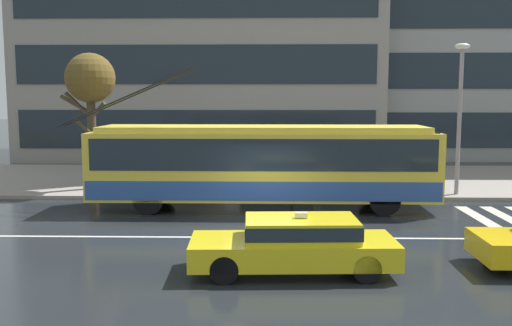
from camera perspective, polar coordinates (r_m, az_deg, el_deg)
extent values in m
plane|color=#21262A|center=(17.27, 0.90, -6.59)|extent=(160.00, 160.00, 0.00)
cube|color=gray|center=(26.65, 1.04, -1.68)|extent=(80.00, 10.00, 0.14)
cube|color=beige|center=(19.79, 22.06, -5.35)|extent=(0.44, 4.40, 0.01)
cube|color=beige|center=(20.13, 24.47, -5.27)|extent=(0.44, 4.40, 0.01)
cube|color=silver|center=(16.10, 0.87, -7.57)|extent=(72.00, 0.14, 0.01)
cube|color=yellow|center=(19.90, 0.70, -0.16)|extent=(12.11, 2.57, 2.34)
cube|color=yellow|center=(19.79, 0.70, 3.49)|extent=(11.38, 2.32, 0.20)
cube|color=#1E2833|center=(19.85, 0.70, 1.18)|extent=(11.62, 2.60, 1.08)
cube|color=#2F54A0|center=(20.01, 0.69, -2.29)|extent=(11.99, 2.60, 0.66)
cube|color=#1E2833|center=(20.65, 17.58, 1.08)|extent=(0.13, 2.20, 1.17)
cube|color=black|center=(20.56, 17.24, 2.75)|extent=(0.17, 1.90, 0.28)
cylinder|color=black|center=(20.74, -12.71, 6.52)|extent=(4.76, 0.09, 2.06)
cylinder|color=black|center=(20.07, -13.21, 6.50)|extent=(4.76, 0.09, 2.06)
cylinder|color=black|center=(21.48, 11.79, -2.66)|extent=(1.04, 0.31, 1.04)
cylinder|color=black|center=(19.35, 12.93, -3.73)|extent=(1.04, 0.31, 1.04)
cylinder|color=black|center=(21.56, -9.61, -2.58)|extent=(1.04, 0.31, 1.04)
cylinder|color=black|center=(19.43, -10.87, -3.64)|extent=(1.04, 0.31, 1.04)
cube|color=yellow|center=(12.94, 3.75, -8.87)|extent=(4.71, 1.93, 0.55)
cube|color=yellow|center=(12.83, 4.60, -6.64)|extent=(2.57, 1.60, 0.48)
cube|color=#1E2833|center=(12.82, 4.60, -6.54)|extent=(2.61, 1.62, 0.31)
cube|color=silver|center=(12.76, 4.61, -5.29)|extent=(0.29, 0.17, 0.12)
cylinder|color=black|center=(12.22, -3.25, -10.78)|extent=(0.63, 0.23, 0.62)
cylinder|color=black|center=(13.70, -3.01, -8.84)|extent=(0.63, 0.23, 0.62)
cylinder|color=black|center=(12.49, 11.18, -10.52)|extent=(0.63, 0.23, 0.62)
cylinder|color=black|center=(13.93, 9.83, -8.66)|extent=(0.63, 0.23, 0.62)
cylinder|color=black|center=(15.20, 23.29, -7.82)|extent=(0.62, 0.21, 0.62)
cylinder|color=gray|center=(22.34, -1.98, 0.16)|extent=(0.08, 0.08, 2.56)
cylinder|color=gray|center=(22.85, -11.27, 0.18)|extent=(0.08, 0.08, 2.56)
cylinder|color=gray|center=(23.91, -1.77, 0.60)|extent=(0.08, 0.08, 2.56)
cylinder|color=gray|center=(24.39, -10.46, 0.61)|extent=(0.08, 0.08, 2.56)
cube|color=#99ADB2|center=(24.08, -6.16, 0.73)|extent=(3.51, 0.04, 2.05)
cube|color=#B2B2B7|center=(23.19, -6.45, 3.64)|extent=(3.99, 1.89, 0.08)
cube|color=brown|center=(23.79, -6.25, -1.48)|extent=(2.58, 0.36, 0.08)
cylinder|color=black|center=(23.52, 12.87, -1.73)|extent=(0.14, 0.14, 0.88)
cylinder|color=black|center=(23.36, 12.92, -1.79)|extent=(0.14, 0.14, 0.88)
cylinder|color=gray|center=(23.34, 12.95, 0.05)|extent=(0.39, 0.39, 0.62)
sphere|color=tan|center=(23.30, 12.97, 1.08)|extent=(0.22, 0.22, 0.22)
cone|color=#258946|center=(23.39, 12.96, 1.82)|extent=(1.42, 1.42, 0.32)
cylinder|color=#333333|center=(23.44, 12.92, 0.49)|extent=(0.02, 0.02, 0.77)
cylinder|color=#18252F|center=(23.21, 3.72, -1.80)|extent=(0.14, 0.14, 0.79)
cylinder|color=#18252F|center=(23.05, 3.75, -1.86)|extent=(0.14, 0.14, 0.79)
cylinder|color=navy|center=(23.04, 3.75, -0.16)|extent=(0.36, 0.36, 0.57)
sphere|color=tan|center=(22.99, 3.76, 0.82)|extent=(0.22, 0.22, 0.22)
cone|color=gold|center=(23.08, 3.75, 1.58)|extent=(1.34, 1.34, 0.26)
cylinder|color=#333333|center=(23.13, 3.74, 0.33)|extent=(0.02, 0.02, 0.75)
cylinder|color=#4B4D4B|center=(23.97, 6.05, -1.52)|extent=(0.14, 0.14, 0.81)
cylinder|color=#4B4D4B|center=(24.06, 6.36, -1.49)|extent=(0.14, 0.14, 0.81)
cylinder|color=gray|center=(23.92, 6.23, 0.20)|extent=(0.49, 0.49, 0.62)
sphere|color=tan|center=(23.88, 6.24, 1.20)|extent=(0.22, 0.22, 0.22)
cone|color=#CD2B68|center=(23.78, 6.02, 1.88)|extent=(1.39, 1.39, 0.28)
cylinder|color=#333333|center=(23.83, 6.00, 0.62)|extent=(0.02, 0.02, 0.77)
cylinder|color=gray|center=(23.38, 19.93, 3.86)|extent=(0.16, 0.16, 5.65)
ellipsoid|color=silver|center=(23.44, 20.23, 11.06)|extent=(0.60, 0.32, 0.24)
cylinder|color=#4E3E2E|center=(24.35, -16.29, 2.16)|extent=(0.35, 0.35, 4.01)
cylinder|color=brown|center=(24.62, -17.80, 5.65)|extent=(1.44, 0.45, 0.85)
cylinder|color=#4C3F33|center=(24.45, -17.58, 5.61)|extent=(1.16, 0.18, 1.13)
cylinder|color=#48442F|center=(24.03, -15.75, 5.20)|extent=(0.83, 0.51, 0.71)
cylinder|color=#473E28|center=(23.97, -16.57, 6.26)|extent=(0.25, 0.76, 0.82)
cylinder|color=#4A4330|center=(23.92, -17.04, 3.42)|extent=(0.50, 1.06, 0.76)
sphere|color=brown|center=(24.29, -16.50, 8.29)|extent=(2.05, 2.05, 2.05)
cube|color=#1E2833|center=(33.18, -6.11, 3.43)|extent=(20.99, 0.06, 2.26)
cube|color=#1E2833|center=(33.17, -6.19, 9.93)|extent=(20.99, 0.06, 2.26)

